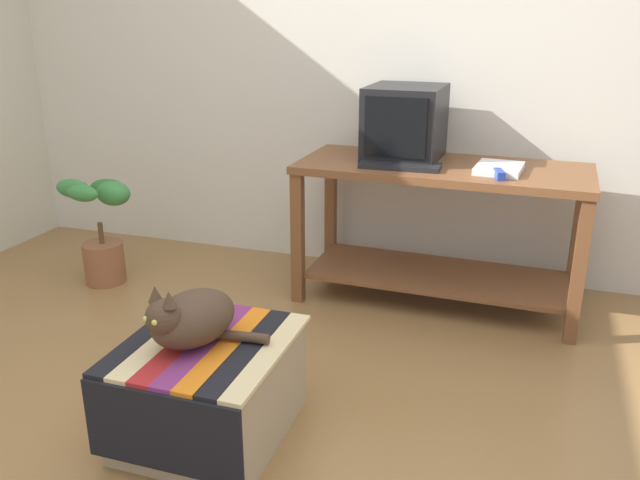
% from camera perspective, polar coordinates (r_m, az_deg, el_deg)
% --- Properties ---
extents(ground_plane, '(14.00, 14.00, 0.00)m').
position_cam_1_polar(ground_plane, '(2.44, -7.47, -18.77)').
color(ground_plane, olive).
extents(back_wall, '(8.00, 0.10, 2.60)m').
position_cam_1_polar(back_wall, '(3.86, 5.30, 16.43)').
color(back_wall, silver).
rests_on(back_wall, ground_plane).
extents(desk, '(1.48, 0.66, 0.75)m').
position_cam_1_polar(desk, '(3.48, 10.39, 2.62)').
color(desk, brown).
rests_on(desk, ground_plane).
extents(tv_monitor, '(0.39, 0.45, 0.38)m').
position_cam_1_polar(tv_monitor, '(3.51, 7.39, 10.01)').
color(tv_monitor, black).
rests_on(tv_monitor, desk).
extents(keyboard, '(0.40, 0.16, 0.02)m').
position_cam_1_polar(keyboard, '(3.32, 6.97, 6.43)').
color(keyboard, black).
rests_on(keyboard, desk).
extents(book, '(0.24, 0.29, 0.03)m').
position_cam_1_polar(book, '(3.34, 15.29, 6.03)').
color(book, white).
rests_on(book, desk).
extents(ottoman_with_blanket, '(0.57, 0.65, 0.38)m').
position_cam_1_polar(ottoman_with_blanket, '(2.49, -9.66, -12.59)').
color(ottoman_with_blanket, tan).
rests_on(ottoman_with_blanket, ground_plane).
extents(cat, '(0.42, 0.39, 0.25)m').
position_cam_1_polar(cat, '(2.35, -11.19, -6.68)').
color(cat, '#473323').
rests_on(cat, ottoman_with_blanket).
extents(potted_plant, '(0.44, 0.39, 0.61)m').
position_cam_1_polar(potted_plant, '(3.92, -18.39, 0.87)').
color(potted_plant, brown).
rests_on(potted_plant, ground_plane).
extents(stapler, '(0.06, 0.12, 0.04)m').
position_cam_1_polar(stapler, '(3.20, 15.29, 5.53)').
color(stapler, '#2342B7').
rests_on(stapler, desk).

